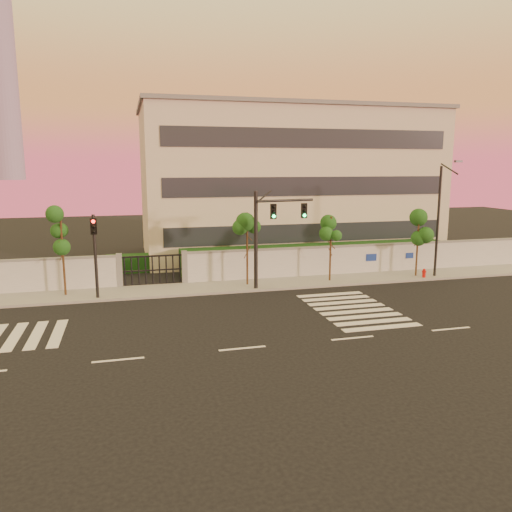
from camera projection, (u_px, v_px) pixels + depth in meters
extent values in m
plane|color=black|center=(242.00, 349.00, 20.79)|extent=(120.00, 120.00, 0.00)
cube|color=gray|center=(204.00, 288.00, 30.77)|extent=(60.00, 3.00, 0.15)
cube|color=#AEB0B5|center=(402.00, 258.00, 35.63)|extent=(31.00, 0.30, 2.00)
cube|color=slate|center=(403.00, 244.00, 35.44)|extent=(31.00, 0.36, 0.12)
cube|color=slate|center=(120.00, 271.00, 30.78)|extent=(0.35, 0.35, 2.20)
cube|color=slate|center=(185.00, 268.00, 31.77)|extent=(0.35, 0.35, 2.20)
cube|color=black|center=(317.00, 257.00, 36.66)|extent=(20.00, 2.00, 1.80)
cube|color=black|center=(149.00, 263.00, 36.12)|extent=(6.00, 1.50, 1.20)
cube|color=beige|center=(286.00, 184.00, 42.89)|extent=(24.00, 12.00, 12.00)
cube|color=#262D38|center=(310.00, 233.00, 37.79)|extent=(22.00, 0.08, 1.40)
cube|color=#262D38|center=(311.00, 186.00, 37.16)|extent=(22.00, 0.08, 1.40)
cube|color=#262D38|center=(312.00, 138.00, 36.54)|extent=(22.00, 0.08, 1.40)
cube|color=slate|center=(287.00, 110.00, 41.81)|extent=(24.40, 12.40, 0.30)
cylinder|color=slate|center=(1.00, 74.00, 261.48)|extent=(16.00, 16.00, 110.00)
cube|color=silver|center=(15.00, 336.00, 22.24)|extent=(0.50, 4.00, 0.02)
cube|color=silver|center=(37.00, 335.00, 22.46)|extent=(0.50, 4.00, 0.02)
cube|color=silver|center=(58.00, 333.00, 22.68)|extent=(0.50, 4.00, 0.02)
cube|color=silver|center=(382.00, 327.00, 23.47)|extent=(4.00, 0.50, 0.02)
cube|color=silver|center=(373.00, 322.00, 24.33)|extent=(4.00, 0.50, 0.02)
cube|color=silver|center=(365.00, 316.00, 25.18)|extent=(4.00, 0.50, 0.02)
cube|color=silver|center=(357.00, 311.00, 26.04)|extent=(4.00, 0.50, 0.02)
cube|color=silver|center=(349.00, 307.00, 26.90)|extent=(4.00, 0.50, 0.02)
cube|color=silver|center=(342.00, 302.00, 27.76)|extent=(4.00, 0.50, 0.02)
cube|color=silver|center=(336.00, 298.00, 28.61)|extent=(4.00, 0.50, 0.02)
cube|color=silver|center=(330.00, 294.00, 29.47)|extent=(4.00, 0.50, 0.02)
cube|color=silver|center=(118.00, 360.00, 19.54)|extent=(2.00, 0.15, 0.01)
cube|color=silver|center=(242.00, 348.00, 20.78)|extent=(2.00, 0.15, 0.01)
cube|color=silver|center=(352.00, 338.00, 22.02)|extent=(2.00, 0.15, 0.01)
cube|color=silver|center=(451.00, 329.00, 23.26)|extent=(2.00, 0.15, 0.01)
cylinder|color=#382314|center=(63.00, 254.00, 28.45)|extent=(0.13, 0.13, 5.12)
sphere|color=#134416|center=(61.00, 227.00, 28.18)|extent=(1.16, 1.16, 1.16)
sphere|color=#134416|center=(69.00, 240.00, 28.61)|extent=(0.88, 0.88, 0.88)
sphere|color=#134416|center=(55.00, 237.00, 28.04)|extent=(0.84, 0.84, 0.84)
cylinder|color=#382314|center=(247.00, 250.00, 31.03)|extent=(0.12, 0.12, 4.68)
sphere|color=#134416|center=(247.00, 228.00, 30.78)|extent=(1.09, 1.09, 1.09)
sphere|color=#134416|center=(252.00, 238.00, 31.18)|extent=(0.83, 0.83, 0.83)
sphere|color=#134416|center=(243.00, 236.00, 30.65)|extent=(0.79, 0.79, 0.79)
cylinder|color=#382314|center=(330.00, 250.00, 32.16)|extent=(0.12, 0.12, 4.32)
sphere|color=#134416|center=(331.00, 230.00, 31.93)|extent=(1.11, 1.11, 1.11)
sphere|color=#134416|center=(335.00, 239.00, 32.32)|extent=(0.85, 0.85, 0.85)
sphere|color=#134416|center=(327.00, 237.00, 31.79)|extent=(0.81, 0.81, 0.81)
cylinder|color=#382314|center=(417.00, 246.00, 33.56)|extent=(0.12, 0.12, 4.41)
sphere|color=#134416|center=(419.00, 226.00, 33.33)|extent=(1.10, 1.10, 1.10)
sphere|color=#134416|center=(421.00, 235.00, 33.72)|extent=(0.84, 0.84, 0.84)
sphere|color=#134416|center=(415.00, 233.00, 33.19)|extent=(0.80, 0.80, 0.80)
cylinder|color=black|center=(256.00, 242.00, 29.93)|extent=(0.23, 0.23, 6.04)
cylinder|color=black|center=(286.00, 200.00, 29.96)|extent=(3.68, 0.73, 0.16)
cube|color=black|center=(273.00, 211.00, 29.83)|extent=(0.34, 0.18, 0.88)
sphere|color=#0CF259|center=(274.00, 216.00, 29.77)|extent=(0.19, 0.19, 0.19)
cube|color=black|center=(304.00, 211.00, 30.31)|extent=(0.34, 0.18, 0.88)
sphere|color=#0CF259|center=(305.00, 215.00, 30.25)|extent=(0.19, 0.19, 0.19)
cylinder|color=black|center=(96.00, 258.00, 27.88)|extent=(0.17, 0.17, 4.87)
cube|color=black|center=(94.00, 226.00, 27.51)|extent=(0.38, 0.19, 0.97)
sphere|color=red|center=(93.00, 221.00, 27.35)|extent=(0.22, 0.22, 0.22)
cylinder|color=black|center=(438.00, 223.00, 33.24)|extent=(0.17, 0.17, 7.50)
cylinder|color=black|center=(449.00, 169.00, 31.80)|extent=(0.09, 1.79, 0.73)
cube|color=#3F3F44|center=(458.00, 161.00, 30.92)|extent=(0.47, 0.23, 0.14)
cylinder|color=#BB110C|center=(424.00, 276.00, 33.36)|extent=(0.22, 0.22, 0.50)
cylinder|color=#BB110C|center=(424.00, 271.00, 33.31)|extent=(0.28, 0.28, 0.10)
sphere|color=#BB110C|center=(424.00, 270.00, 33.29)|extent=(0.18, 0.18, 0.18)
cylinder|color=#BB110C|center=(424.00, 274.00, 33.35)|extent=(0.29, 0.21, 0.10)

